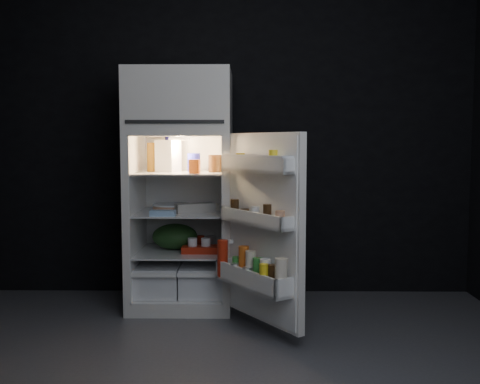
{
  "coord_description": "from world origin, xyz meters",
  "views": [
    {
      "loc": [
        0.16,
        -2.93,
        1.25
      ],
      "look_at": [
        0.11,
        1.0,
        0.9
      ],
      "focal_mm": 42.0,
      "sensor_mm": 36.0,
      "label": 1
    }
  ],
  "objects_px": {
    "milk_jug": "(168,156)",
    "egg_carton": "(195,208)",
    "refrigerator": "(181,181)",
    "fridge_door": "(261,231)",
    "yogurt_tray": "(201,249)"
  },
  "relations": [
    {
      "from": "refrigerator",
      "to": "milk_jug",
      "type": "distance_m",
      "value": 0.21
    },
    {
      "from": "fridge_door",
      "to": "milk_jug",
      "type": "bearing_deg",
      "value": 135.14
    },
    {
      "from": "refrigerator",
      "to": "milk_jug",
      "type": "height_order",
      "value": "refrigerator"
    },
    {
      "from": "milk_jug",
      "to": "yogurt_tray",
      "type": "distance_m",
      "value": 0.75
    },
    {
      "from": "fridge_door",
      "to": "egg_carton",
      "type": "distance_m",
      "value": 0.76
    },
    {
      "from": "refrigerator",
      "to": "egg_carton",
      "type": "height_order",
      "value": "refrigerator"
    },
    {
      "from": "egg_carton",
      "to": "fridge_door",
      "type": "bearing_deg",
      "value": -73.1
    },
    {
      "from": "refrigerator",
      "to": "yogurt_tray",
      "type": "height_order",
      "value": "refrigerator"
    },
    {
      "from": "milk_jug",
      "to": "egg_carton",
      "type": "bearing_deg",
      "value": -0.93
    },
    {
      "from": "milk_jug",
      "to": "yogurt_tray",
      "type": "height_order",
      "value": "milk_jug"
    },
    {
      "from": "milk_jug",
      "to": "yogurt_tray",
      "type": "relative_size",
      "value": 0.88
    },
    {
      "from": "yogurt_tray",
      "to": "refrigerator",
      "type": "bearing_deg",
      "value": 143.23
    },
    {
      "from": "egg_carton",
      "to": "yogurt_tray",
      "type": "xyz_separation_m",
      "value": [
        0.04,
        -0.01,
        -0.31
      ]
    },
    {
      "from": "refrigerator",
      "to": "yogurt_tray",
      "type": "xyz_separation_m",
      "value": [
        0.15,
        -0.12,
        -0.5
      ]
    },
    {
      "from": "egg_carton",
      "to": "yogurt_tray",
      "type": "bearing_deg",
      "value": -41.05
    }
  ]
}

